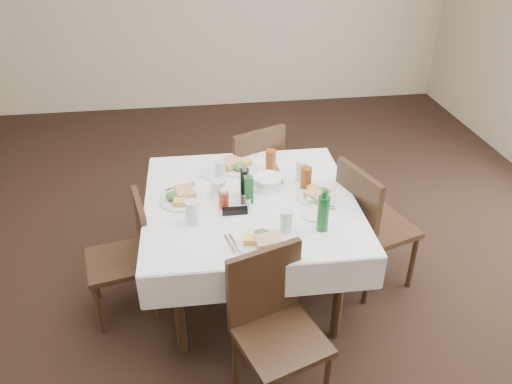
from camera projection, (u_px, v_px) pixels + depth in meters
ground_plane at (242, 280)px, 3.64m from camera, size 7.00×7.00×0.00m
room_shell at (237, 44)px, 2.75m from camera, size 6.04×7.04×2.80m
dining_table at (250, 210)px, 3.19m from camera, size 1.35×1.35×0.76m
chair_north at (252, 172)px, 3.93m from camera, size 0.58×0.58×0.93m
chair_south at (273, 319)px, 2.62m from camera, size 0.54×0.54×0.89m
chair_east at (368, 220)px, 3.35m from camera, size 0.56×0.56×0.94m
chair_west at (130, 250)px, 3.18m from camera, size 0.46×0.46×0.82m
meal_north at (237, 165)px, 3.49m from camera, size 0.28×0.28×0.06m
meal_south at (263, 241)px, 2.74m from camera, size 0.27×0.27×0.06m
meal_east at (317, 195)px, 3.16m from camera, size 0.25×0.25×0.05m
meal_west at (181, 197)px, 3.13m from camera, size 0.27×0.27×0.06m
side_plate_a at (212, 174)px, 3.42m from camera, size 0.17×0.17×0.01m
side_plate_b at (314, 214)px, 3.00m from camera, size 0.17×0.17×0.01m
water_n at (220, 170)px, 3.36m from camera, size 0.07×0.07×0.12m
water_s at (286, 221)px, 2.83m from camera, size 0.07×0.07×0.13m
water_e at (302, 171)px, 3.33m from camera, size 0.08×0.08×0.14m
water_w at (192, 212)px, 2.90m from camera, size 0.08×0.08×0.14m
iced_tea_a at (271, 161)px, 3.44m from camera, size 0.07×0.07×0.15m
iced_tea_b at (306, 178)px, 3.23m from camera, size 0.07×0.07×0.15m
bread_basket at (267, 182)px, 3.28m from camera, size 0.21×0.21×0.07m
oil_cruet_dark at (245, 182)px, 3.14m from camera, size 0.06×0.06×0.24m
oil_cruet_green at (249, 188)px, 3.08m from camera, size 0.05×0.05×0.23m
ketchup_bottle at (224, 199)px, 3.04m from camera, size 0.06×0.06×0.13m
salt_shaker at (248, 203)px, 3.05m from camera, size 0.03×0.03×0.07m
pepper_shaker at (243, 199)px, 3.09m from camera, size 0.03×0.03×0.07m
coffee_mug at (218, 188)px, 3.17m from camera, size 0.15×0.15×0.11m
sunglasses at (235, 211)px, 3.01m from camera, size 0.16×0.05×0.03m
green_bottle at (323, 213)px, 2.82m from camera, size 0.07×0.07×0.26m
sugar_caddy at (313, 201)px, 3.10m from camera, size 0.08×0.04×0.04m
cutlery_n at (274, 166)px, 3.53m from camera, size 0.05×0.19×0.01m
cutlery_s at (232, 243)px, 2.75m from camera, size 0.08×0.18×0.01m
cutlery_e at (321, 208)px, 3.06m from camera, size 0.19×0.06×0.01m
cutlery_w at (181, 188)px, 3.27m from camera, size 0.20×0.12×0.01m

